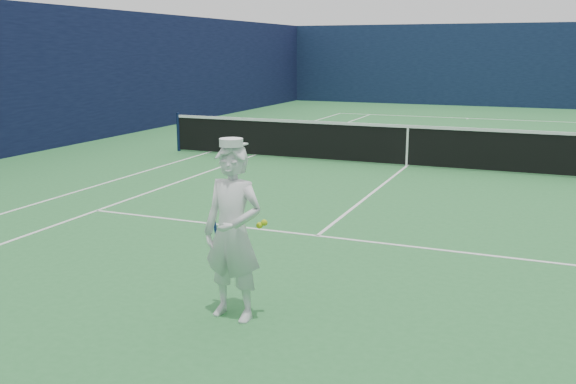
% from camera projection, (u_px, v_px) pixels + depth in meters
% --- Properties ---
extents(ground, '(80.00, 80.00, 0.00)m').
position_uv_depth(ground, '(406.00, 166.00, 15.52)').
color(ground, '#2C7438').
rests_on(ground, ground).
extents(court_markings, '(11.03, 23.83, 0.01)m').
position_uv_depth(court_markings, '(406.00, 166.00, 15.52)').
color(court_markings, white).
rests_on(court_markings, ground).
extents(windscreen_fence, '(20.12, 36.12, 4.00)m').
position_uv_depth(windscreen_fence, '(410.00, 83.00, 15.09)').
color(windscreen_fence, '#0F1937').
rests_on(windscreen_fence, ground).
extents(tennis_net, '(12.88, 0.09, 1.07)m').
position_uv_depth(tennis_net, '(407.00, 144.00, 15.40)').
color(tennis_net, '#141E4C').
rests_on(tennis_net, ground).
extents(tennis_player, '(0.77, 0.54, 1.91)m').
position_uv_depth(tennis_player, '(233.00, 232.00, 6.61)').
color(tennis_player, white).
rests_on(tennis_player, ground).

